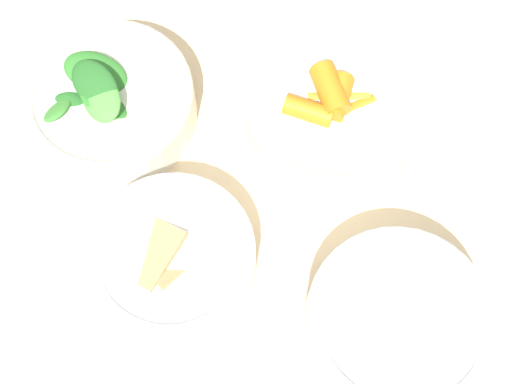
# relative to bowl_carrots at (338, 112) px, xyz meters

# --- Properties ---
(ground_plane) EXTENTS (10.00, 10.00, 0.00)m
(ground_plane) POSITION_rel_bowl_carrots_xyz_m (0.12, -0.11, -0.76)
(ground_plane) COLOR #2D2D33
(dining_table) EXTENTS (1.09, 1.05, 0.72)m
(dining_table) POSITION_rel_bowl_carrots_xyz_m (0.12, -0.11, -0.13)
(dining_table) COLOR beige
(dining_table) RESTS_ON ground_plane
(bowl_carrots) EXTENTS (0.16, 0.16, 0.08)m
(bowl_carrots) POSITION_rel_bowl_carrots_xyz_m (0.00, 0.00, 0.00)
(bowl_carrots) COLOR silver
(bowl_carrots) RESTS_ON dining_table
(bowl_greens) EXTENTS (0.16, 0.16, 0.07)m
(bowl_greens) POSITION_rel_bowl_carrots_xyz_m (-0.04, -0.20, -0.00)
(bowl_greens) COLOR silver
(bowl_greens) RESTS_ON dining_table
(bowl_beans_hotdog) EXTENTS (0.15, 0.15, 0.05)m
(bowl_beans_hotdog) POSITION_rel_bowl_carrots_xyz_m (0.19, 0.02, -0.01)
(bowl_beans_hotdog) COLOR silver
(bowl_beans_hotdog) RESTS_ON dining_table
(bowl_cookies) EXTENTS (0.14, 0.14, 0.05)m
(bowl_cookies) POSITION_rel_bowl_carrots_xyz_m (0.11, -0.16, -0.01)
(bowl_cookies) COLOR white
(bowl_cookies) RESTS_ON dining_table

